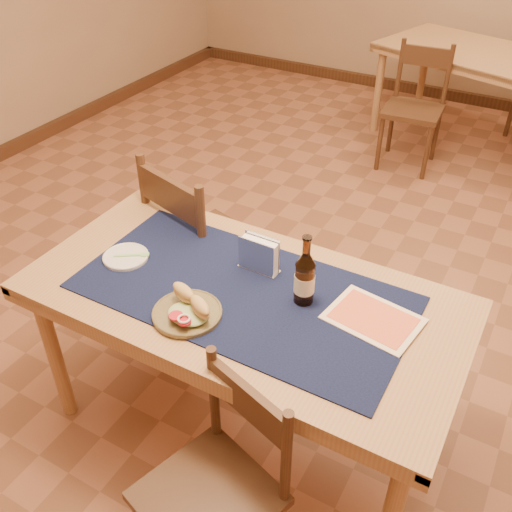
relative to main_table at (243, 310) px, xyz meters
The scene contains 14 objects.
room 1.08m from the main_table, 90.00° to the left, with size 6.04×7.04×2.84m.
main_table is the anchor object (origin of this frame).
placemat 0.09m from the main_table, ahead, with size 1.20×0.60×0.01m, color #0F1A3A.
baseboard 1.01m from the main_table, 90.00° to the left, with size 6.00×7.00×0.10m.
back_table 3.35m from the main_table, 85.69° to the left, with size 1.86×1.29×0.75m.
chair_main_far 0.66m from the main_table, 137.32° to the left, with size 0.56×0.56×0.99m.
chair_main_near 0.62m from the main_table, 67.94° to the right, with size 0.48×0.48×0.83m.
chair_back_near 2.79m from the main_table, 93.13° to the left, with size 0.44×0.44×0.89m.
sandwich_plate 0.25m from the main_table, 115.10° to the right, with size 0.24×0.24×0.09m.
side_plate 0.51m from the main_table, behind, with size 0.18×0.18×0.01m.
fork 0.48m from the main_table, behind, with size 0.12×0.09×0.00m.
beer_bottle 0.29m from the main_table, 16.37° to the left, with size 0.07×0.07×0.27m.
napkin_holder 0.21m from the main_table, 94.56° to the left, with size 0.16×0.06×0.14m.
menu_card 0.48m from the main_table, 11.27° to the left, with size 0.33×0.27×0.01m.
Camera 1 is at (0.82, -2.15, 2.08)m, focal length 40.00 mm.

